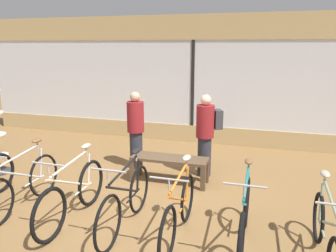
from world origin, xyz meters
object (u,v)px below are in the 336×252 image
bicycle_right (244,218)px  customer_near_rack (206,133)px  bicycle_left (22,185)px  bicycle_far_right (325,236)px  display_bench (169,162)px  bicycle_center (126,201)px  bicycle_center_right (179,211)px  customer_by_window (136,129)px  bicycle_center_left (73,195)px

bicycle_right → customer_near_rack: (-0.88, 2.16, 0.46)m
bicycle_left → bicycle_far_right: (4.22, -0.14, -0.03)m
bicycle_right → display_bench: (-1.45, 1.64, 0.00)m
customer_near_rack → bicycle_left: bearing=-138.6°
bicycle_center → bicycle_right: (1.58, 0.03, -0.01)m
bicycle_left → bicycle_center: bicycle_center is taller
bicycle_center_right → display_bench: (-0.62, 1.69, 0.01)m
customer_by_window → bicycle_center_left: bearing=-92.3°
bicycle_left → bicycle_center_right: bicycle_left is taller
bicycle_center_left → bicycle_center_right: bicycle_center_left is taller
bicycle_center_left → customer_by_window: bearing=87.7°
customer_near_rack → bicycle_center_right: bearing=-88.6°
bicycle_left → bicycle_far_right: 4.22m
bicycle_center → bicycle_far_right: 2.49m
bicycle_center_right → bicycle_right: size_ratio=0.97×
display_bench → customer_near_rack: customer_near_rack is taller
bicycle_right → bicycle_far_right: bicycle_right is taller
bicycle_center → bicycle_center_right: size_ratio=1.04×
bicycle_center → display_bench: bicycle_center is taller
bicycle_far_right → customer_by_window: size_ratio=1.08×
bicycle_center_left → bicycle_far_right: bearing=-1.2°
bicycle_left → bicycle_center: size_ratio=1.00×
bicycle_center → display_bench: (0.14, 1.67, -0.01)m
bicycle_left → bicycle_center_left: bearing=-4.1°
bicycle_center → bicycle_center_right: bearing=-2.1°
bicycle_center_right → customer_near_rack: size_ratio=1.06×
bicycle_center → customer_by_window: (-0.73, 2.19, 0.42)m
bicycle_center → customer_by_window: bearing=108.4°
bicycle_center_right → bicycle_left: bearing=178.3°
customer_by_window → bicycle_left: bearing=-115.1°
bicycle_center_right → bicycle_far_right: size_ratio=0.99×
customer_by_window → bicycle_far_right: bearing=-35.3°
bicycle_center_right → bicycle_far_right: (1.73, -0.06, -0.02)m
bicycle_right → customer_by_window: bearing=136.9°
bicycle_center_left → customer_near_rack: (1.52, 2.21, 0.46)m
bicycle_right → display_bench: bicycle_right is taller
bicycle_center_right → bicycle_right: 0.83m
customer_near_rack → customer_by_window: (-1.43, -0.00, -0.03)m
bicycle_center_left → display_bench: bicycle_center_left is taller
bicycle_left → bicycle_right: size_ratio=1.01×
bicycle_far_right → customer_by_window: 3.97m
bicycle_center → bicycle_far_right: (2.49, -0.09, -0.03)m
bicycle_far_right → customer_near_rack: bearing=128.1°
bicycle_left → bicycle_center_right: 2.49m
bicycle_far_right → display_bench: bearing=143.3°
bicycle_center_left → customer_near_rack: customer_near_rack is taller
display_bench → customer_near_rack: (0.57, 0.53, 0.46)m
bicycle_left → display_bench: bicycle_left is taller
bicycle_left → bicycle_center: (1.73, -0.05, 0.01)m
bicycle_center_right → bicycle_far_right: bearing=-2.0°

